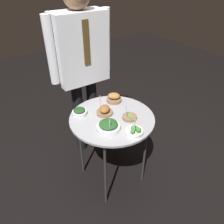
{
  "coord_description": "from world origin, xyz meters",
  "views": [
    {
      "loc": [
        -0.82,
        -1.19,
        1.74
      ],
      "look_at": [
        0.0,
        0.0,
        0.76
      ],
      "focal_mm": 35.0,
      "sensor_mm": 36.0,
      "label": 1
    }
  ],
  "objects_px": {
    "bowl_roast_back_right": "(105,110)",
    "bowl_roast_front_center": "(114,98)",
    "bowl_spinach_front_left": "(79,112)",
    "waiter_figure": "(81,57)",
    "bowl_broccoli_near_rim": "(134,131)",
    "bowl_asparagus_far_rim": "(129,117)",
    "serving_cart": "(112,122)",
    "bowl_spinach_mid_left": "(108,126)"
  },
  "relations": [
    {
      "from": "bowl_spinach_mid_left",
      "to": "waiter_figure",
      "type": "xyz_separation_m",
      "value": [
        0.14,
        0.64,
        0.31
      ]
    },
    {
      "from": "bowl_spinach_front_left",
      "to": "waiter_figure",
      "type": "bearing_deg",
      "value": 56.58
    },
    {
      "from": "bowl_spinach_front_left",
      "to": "waiter_figure",
      "type": "xyz_separation_m",
      "value": [
        0.23,
        0.34,
        0.32
      ]
    },
    {
      "from": "bowl_spinach_front_left",
      "to": "bowl_roast_back_right",
      "type": "bearing_deg",
      "value": -31.91
    },
    {
      "from": "bowl_roast_back_right",
      "to": "bowl_roast_front_center",
      "type": "bearing_deg",
      "value": 33.69
    },
    {
      "from": "bowl_asparagus_far_rim",
      "to": "bowl_broccoli_near_rim",
      "type": "bearing_deg",
      "value": -117.44
    },
    {
      "from": "serving_cart",
      "to": "bowl_broccoli_near_rim",
      "type": "bearing_deg",
      "value": -86.37
    },
    {
      "from": "bowl_roast_back_right",
      "to": "bowl_roast_front_center",
      "type": "xyz_separation_m",
      "value": [
        0.18,
        0.12,
        0.0
      ]
    },
    {
      "from": "bowl_roast_front_center",
      "to": "waiter_figure",
      "type": "xyz_separation_m",
      "value": [
        -0.13,
        0.33,
        0.31
      ]
    },
    {
      "from": "serving_cart",
      "to": "bowl_asparagus_far_rim",
      "type": "bearing_deg",
      "value": -42.61
    },
    {
      "from": "bowl_asparagus_far_rim",
      "to": "bowl_spinach_front_left",
      "type": "bearing_deg",
      "value": 137.1
    },
    {
      "from": "bowl_roast_back_right",
      "to": "bowl_broccoli_near_rim",
      "type": "distance_m",
      "value": 0.34
    },
    {
      "from": "bowl_spinach_front_left",
      "to": "bowl_broccoli_near_rim",
      "type": "xyz_separation_m",
      "value": [
        0.21,
        -0.45,
        0.0
      ]
    },
    {
      "from": "bowl_spinach_front_left",
      "to": "bowl_roast_front_center",
      "type": "distance_m",
      "value": 0.35
    },
    {
      "from": "bowl_roast_front_center",
      "to": "bowl_spinach_front_left",
      "type": "bearing_deg",
      "value": -178.69
    },
    {
      "from": "waiter_figure",
      "to": "bowl_roast_back_right",
      "type": "bearing_deg",
      "value": -96.36
    },
    {
      "from": "waiter_figure",
      "to": "bowl_broccoli_near_rim",
      "type": "bearing_deg",
      "value": -90.81
    },
    {
      "from": "serving_cart",
      "to": "waiter_figure",
      "type": "xyz_separation_m",
      "value": [
        0.03,
        0.53,
        0.39
      ]
    },
    {
      "from": "bowl_roast_back_right",
      "to": "bowl_roast_front_center",
      "type": "distance_m",
      "value": 0.21
    },
    {
      "from": "bowl_roast_back_right",
      "to": "bowl_spinach_mid_left",
      "type": "xyz_separation_m",
      "value": [
        -0.09,
        -0.19,
        -0.0
      ]
    },
    {
      "from": "bowl_spinach_mid_left",
      "to": "bowl_broccoli_near_rim",
      "type": "relative_size",
      "value": 1.15
    },
    {
      "from": "bowl_asparagus_far_rim",
      "to": "bowl_broccoli_near_rim",
      "type": "distance_m",
      "value": 0.19
    },
    {
      "from": "bowl_roast_back_right",
      "to": "bowl_asparagus_far_rim",
      "type": "xyz_separation_m",
      "value": [
        0.13,
        -0.17,
        -0.02
      ]
    },
    {
      "from": "bowl_roast_back_right",
      "to": "bowl_spinach_front_left",
      "type": "xyz_separation_m",
      "value": [
        -0.18,
        0.11,
        -0.01
      ]
    },
    {
      "from": "serving_cart",
      "to": "waiter_figure",
      "type": "distance_m",
      "value": 0.66
    },
    {
      "from": "bowl_roast_front_center",
      "to": "bowl_spinach_mid_left",
      "type": "bearing_deg",
      "value": -130.86
    },
    {
      "from": "bowl_spinach_mid_left",
      "to": "bowl_roast_front_center",
      "type": "relative_size",
      "value": 1.29
    },
    {
      "from": "bowl_roast_back_right",
      "to": "serving_cart",
      "type": "bearing_deg",
      "value": -73.49
    },
    {
      "from": "serving_cart",
      "to": "bowl_spinach_mid_left",
      "type": "height_order",
      "value": "bowl_spinach_mid_left"
    },
    {
      "from": "bowl_spinach_mid_left",
      "to": "bowl_asparagus_far_rim",
      "type": "height_order",
      "value": "bowl_asparagus_far_rim"
    },
    {
      "from": "bowl_broccoli_near_rim",
      "to": "bowl_asparagus_far_rim",
      "type": "bearing_deg",
      "value": 62.56
    },
    {
      "from": "bowl_spinach_front_left",
      "to": "waiter_figure",
      "type": "relative_size",
      "value": 0.07
    },
    {
      "from": "serving_cart",
      "to": "bowl_roast_back_right",
      "type": "bearing_deg",
      "value": 106.51
    },
    {
      "from": "serving_cart",
      "to": "bowl_roast_front_center",
      "type": "height_order",
      "value": "bowl_roast_front_center"
    },
    {
      "from": "bowl_roast_front_center",
      "to": "waiter_figure",
      "type": "distance_m",
      "value": 0.47
    },
    {
      "from": "bowl_roast_back_right",
      "to": "bowl_spinach_mid_left",
      "type": "bearing_deg",
      "value": -115.21
    },
    {
      "from": "serving_cart",
      "to": "bowl_spinach_front_left",
      "type": "relative_size",
      "value": 5.89
    },
    {
      "from": "bowl_roast_back_right",
      "to": "bowl_asparagus_far_rim",
      "type": "distance_m",
      "value": 0.21
    },
    {
      "from": "bowl_spinach_mid_left",
      "to": "bowl_spinach_front_left",
      "type": "bearing_deg",
      "value": 106.19
    },
    {
      "from": "bowl_spinach_front_left",
      "to": "waiter_figure",
      "type": "distance_m",
      "value": 0.52
    },
    {
      "from": "serving_cart",
      "to": "bowl_roast_back_right",
      "type": "distance_m",
      "value": 0.11
    },
    {
      "from": "waiter_figure",
      "to": "bowl_spinach_mid_left",
      "type": "bearing_deg",
      "value": -102.27
    }
  ]
}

